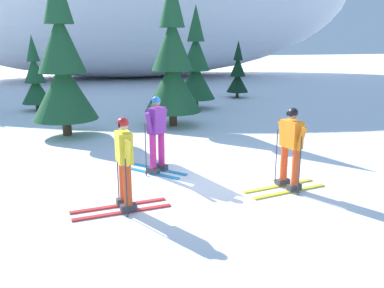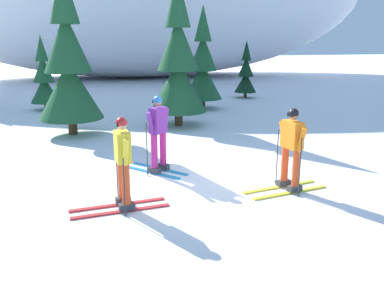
{
  "view_description": "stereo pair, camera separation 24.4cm",
  "coord_description": "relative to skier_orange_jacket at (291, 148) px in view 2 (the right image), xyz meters",
  "views": [
    {
      "loc": [
        -2.86,
        -7.9,
        3.02
      ],
      "look_at": [
        -0.72,
        -0.24,
        0.95
      ],
      "focal_mm": 38.32,
      "sensor_mm": 36.0,
      "label": 1
    },
    {
      "loc": [
        -2.62,
        -7.96,
        3.02
      ],
      "look_at": [
        -0.72,
        -0.24,
        0.95
      ],
      "focal_mm": 38.32,
      "sensor_mm": 36.0,
      "label": 2
    }
  ],
  "objects": [
    {
      "name": "skier_orange_jacket",
      "position": [
        0.0,
        0.0,
        0.0
      ],
      "size": [
        1.8,
        0.84,
        1.69
      ],
      "color": "gold",
      "rests_on": "ground"
    },
    {
      "name": "pine_tree_left",
      "position": [
        -5.74,
        11.34,
        0.44
      ],
      "size": [
        1.22,
        1.22,
        3.16
      ],
      "color": "#47301E",
      "rests_on": "ground"
    },
    {
      "name": "pine_tree_center_left",
      "position": [
        -4.45,
        6.24,
        1.3
      ],
      "size": [
        2.02,
        2.02,
        5.23
      ],
      "color": "#47301E",
      "rests_on": "ground"
    },
    {
      "name": "skier_yellow_jacket",
      "position": [
        -3.34,
        -0.14,
        -0.01
      ],
      "size": [
        1.81,
        0.79,
        1.69
      ],
      "color": "red",
      "rests_on": "ground"
    },
    {
      "name": "skier_purple_jacket",
      "position": [
        -2.39,
        1.78,
        0.04
      ],
      "size": [
        1.37,
        1.47,
        1.77
      ],
      "color": "#2893CC",
      "rests_on": "ground"
    },
    {
      "name": "ground_plane",
      "position": [
        -1.19,
        0.78,
        -0.89
      ],
      "size": [
        120.0,
        120.0,
        0.0
      ],
      "primitive_type": "plane",
      "color": "white"
    },
    {
      "name": "pine_tree_right",
      "position": [
        0.9,
        9.99,
        0.94
      ],
      "size": [
        1.69,
        1.69,
        4.38
      ],
      "color": "#47301E",
      "rests_on": "ground"
    },
    {
      "name": "pine_tree_far_right",
      "position": [
        3.94,
        12.72,
        0.33
      ],
      "size": [
        1.12,
        1.12,
        2.9
      ],
      "color": "#47301E",
      "rests_on": "ground"
    },
    {
      "name": "pine_tree_center_right",
      "position": [
        -0.86,
        6.75,
        1.26
      ],
      "size": [
        1.98,
        1.98,
        5.12
      ],
      "color": "#47301E",
      "rests_on": "ground"
    }
  ]
}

